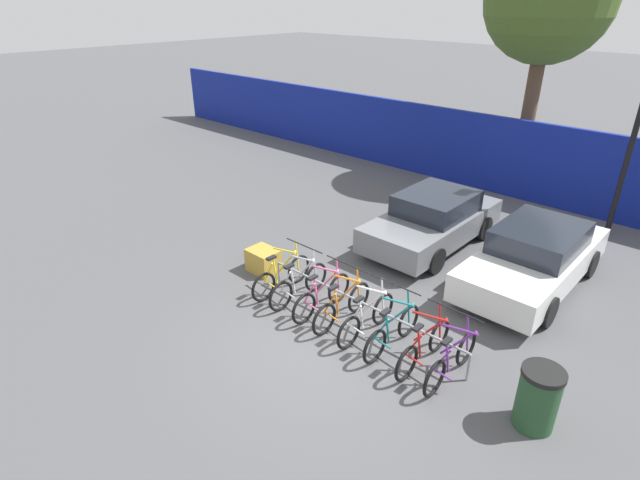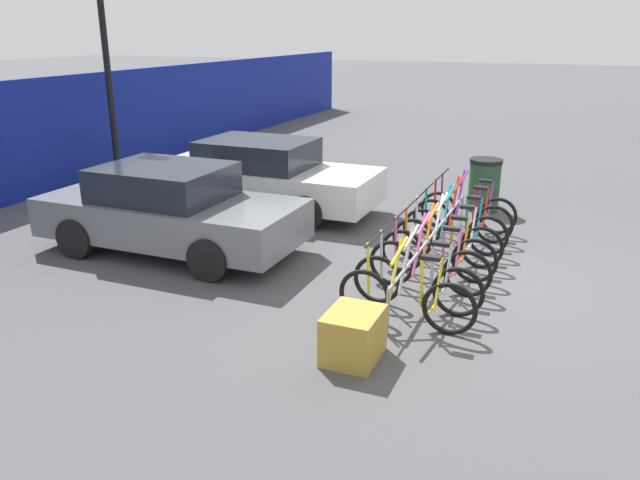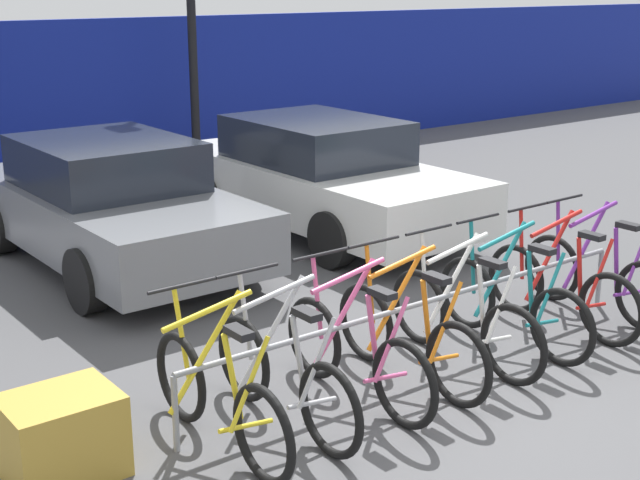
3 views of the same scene
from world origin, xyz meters
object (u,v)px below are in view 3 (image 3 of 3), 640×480
bicycle_red (561,288)px  car_grey (111,204)px  bike_rack (428,308)px  bicycle_teal (512,304)px  bicycle_pink (356,353)px  car_white (320,175)px  bicycle_yellow (219,397)px  bicycle_silver (284,377)px  bicycle_orange (409,337)px  cargo_crate (62,436)px  bicycle_white (464,319)px  bicycle_purple (598,277)px

bicycle_red → car_grey: size_ratio=0.41×
bike_rack → bicycle_teal: bicycle_teal is taller
bicycle_pink → car_white: size_ratio=0.38×
bicycle_yellow → bicycle_silver: (0.53, 0.00, 0.00)m
bicycle_orange → cargo_crate: size_ratio=2.44×
bicycle_orange → bicycle_teal: bearing=-1.5°
bicycle_white → cargo_crate: bearing=171.0°
bicycle_pink → bicycle_orange: (0.54, 0.00, 0.00)m
bike_rack → bicycle_orange: size_ratio=2.73×
bicycle_silver → bicycle_yellow: bearing=-177.2°
bicycle_pink → car_grey: size_ratio=0.41×
bicycle_silver → bike_rack: bearing=8.3°
bicycle_red → car_white: car_white is taller
bicycle_pink → bicycle_silver: bearing=-176.8°
cargo_crate → bike_rack: bearing=-3.2°
car_white → bicycle_yellow: bearing=-134.4°
bicycle_pink → bicycle_purple: (2.93, 0.00, 0.00)m
bike_rack → car_grey: bearing=102.1°
bicycle_teal → car_white: 4.11m
bicycle_silver → cargo_crate: bearing=170.8°
bicycle_red → bicycle_silver: bearing=179.1°
bicycle_teal → bicycle_orange: bearing=178.0°
bike_rack → car_grey: (-0.87, 4.06, 0.19)m
car_grey → bike_rack: bearing=-77.9°
car_white → bicycle_white: bearing=-111.4°
bicycle_yellow → bicycle_white: 2.33m
bicycle_white → car_grey: car_grey is taller
bicycle_pink → bicycle_white: (1.14, 0.00, 0.00)m
bicycle_teal → car_white: (0.97, 3.98, 0.31)m
bike_rack → bicycle_silver: 1.54m
bicycle_pink → car_white: (2.70, 3.98, 0.31)m
car_grey → car_white: (2.70, -0.24, 0.00)m
car_grey → cargo_crate: 4.47m
bike_rack → cargo_crate: bearing=176.8°
car_grey → cargo_crate: bearing=-119.0°
bicycle_orange → car_white: car_white is taller
bicycle_white → bicycle_purple: (1.79, 0.00, 0.00)m
bicycle_orange → bicycle_purple: bearing=-1.5°
bicycle_silver → bicycle_pink: bearing=2.8°
bicycle_pink → cargo_crate: bicycle_pink is taller
bicycle_pink → bicycle_yellow: bearing=-176.8°
bicycle_silver → bicycle_red: same height
bicycle_orange → bicycle_red: 1.86m
bicycle_silver → car_grey: 4.28m
bicycle_pink → bicycle_purple: bearing=3.2°
bike_rack → bicycle_purple: bearing=-4.1°
bicycle_white → car_white: car_white is taller
car_white → car_grey: bearing=175.0°
cargo_crate → car_grey: bearing=61.0°
bicycle_purple → car_white: size_ratio=0.38×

